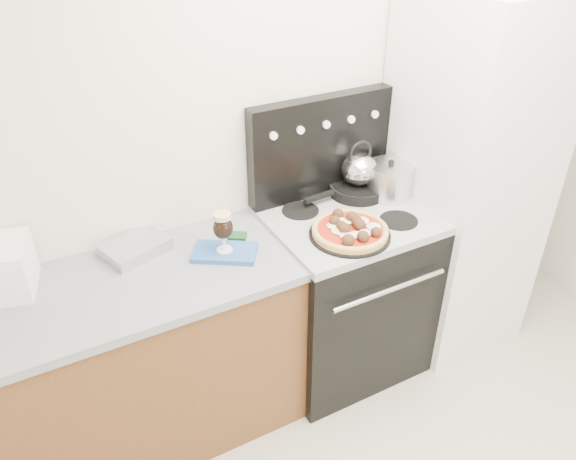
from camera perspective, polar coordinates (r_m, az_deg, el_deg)
room_shell at (r=1.92m, az=19.49°, el=-2.66°), size 3.52×3.01×2.52m
base_cabinet at (r=2.67m, az=-15.47°, el=-13.35°), size 1.45×0.60×0.86m
countertop at (r=2.38m, az=-17.02°, el=-5.71°), size 1.48×0.63×0.04m
stove_body at (r=2.96m, az=5.65°, el=-6.55°), size 0.76×0.65×0.88m
cooktop at (r=2.70m, az=6.17°, el=1.08°), size 0.76×0.65×0.04m
backguard at (r=2.77m, az=3.31°, el=8.46°), size 0.76×0.08×0.50m
fridge at (r=3.07m, az=17.45°, el=4.86°), size 0.64×0.68×1.90m
foil_sheet at (r=2.52m, az=-15.24°, el=-1.71°), size 0.31×0.27×0.05m
oven_mitt at (r=2.44m, az=-6.44°, el=-2.28°), size 0.31×0.28×0.02m
beer_glass at (r=2.39m, az=-6.59°, el=-0.20°), size 0.10×0.10×0.19m
pizza_pan at (r=2.54m, az=6.30°, el=-0.46°), size 0.39×0.39×0.01m
pizza at (r=2.52m, az=6.34°, el=0.11°), size 0.37×0.37×0.05m
skillet at (r=2.87m, az=7.10°, el=4.17°), size 0.31×0.31×0.05m
tea_kettle at (r=2.82m, az=7.27°, el=6.41°), size 0.19×0.19×0.20m
stock_pot at (r=2.85m, az=10.26°, el=4.91°), size 0.24×0.24×0.16m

